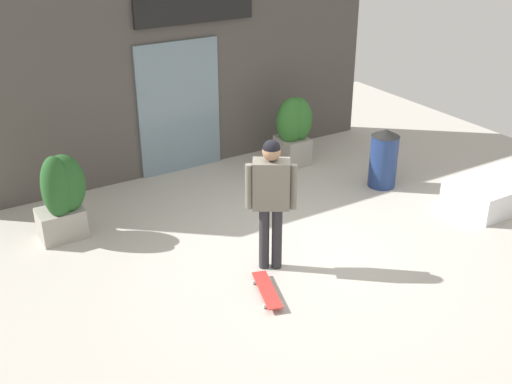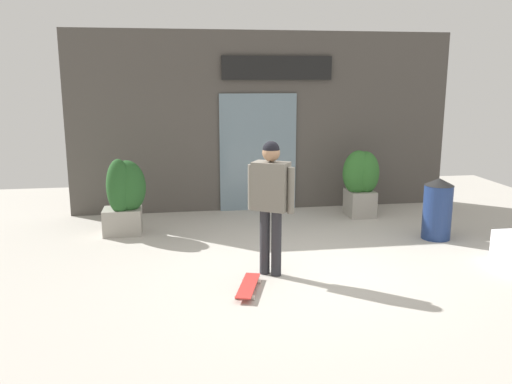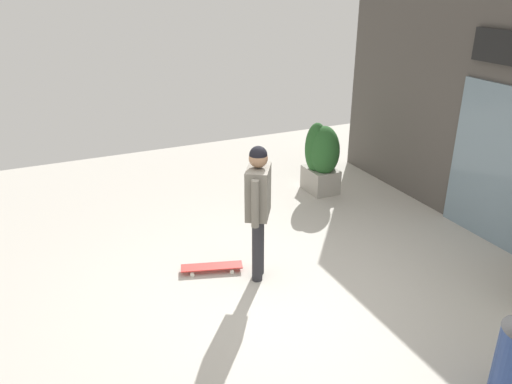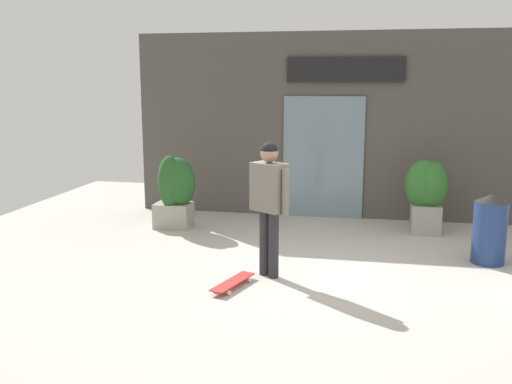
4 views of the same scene
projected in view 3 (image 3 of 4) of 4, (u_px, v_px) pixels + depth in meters
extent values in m
plane|color=#B2ADA3|center=(286.00, 295.00, 6.02)|extent=(12.00, 12.00, 0.00)
cube|color=slate|center=(494.00, 165.00, 6.94)|extent=(1.45, 0.06, 2.21)
cylinder|color=#28282D|center=(257.00, 250.00, 6.14)|extent=(0.13, 0.13, 0.86)
cylinder|color=#28282D|center=(259.00, 243.00, 6.29)|extent=(0.13, 0.13, 0.86)
cube|color=#6B665B|center=(258.00, 192.00, 5.92)|extent=(0.51, 0.46, 0.61)
cylinder|color=#6B665B|center=(255.00, 204.00, 5.69)|extent=(0.09, 0.09, 0.58)
cylinder|color=#6B665B|center=(261.00, 186.00, 6.18)|extent=(0.09, 0.09, 0.58)
sphere|color=#997051|center=(258.00, 158.00, 5.76)|extent=(0.22, 0.22, 0.22)
sphere|color=black|center=(258.00, 155.00, 5.74)|extent=(0.21, 0.21, 0.21)
cube|color=red|center=(212.00, 266.00, 6.47)|extent=(0.41, 0.81, 0.02)
cylinder|color=silver|center=(192.00, 275.00, 6.37)|extent=(0.04, 0.06, 0.05)
cylinder|color=silver|center=(192.00, 266.00, 6.55)|extent=(0.04, 0.06, 0.05)
cylinder|color=silver|center=(232.00, 272.00, 6.43)|extent=(0.04, 0.06, 0.05)
cylinder|color=silver|center=(231.00, 264.00, 6.61)|extent=(0.04, 0.06, 0.05)
cube|color=gray|center=(320.00, 180.00, 8.83)|extent=(0.61, 0.47, 0.42)
ellipsoid|color=#235123|center=(325.00, 156.00, 8.67)|extent=(0.38, 0.51, 0.53)
ellipsoid|color=#235123|center=(324.00, 151.00, 8.51)|extent=(0.59, 0.49, 0.85)
ellipsoid|color=#235123|center=(316.00, 148.00, 8.57)|extent=(0.40, 0.40, 0.89)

